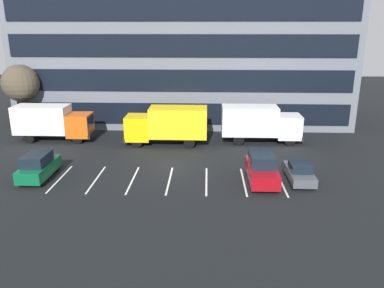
{
  "coord_description": "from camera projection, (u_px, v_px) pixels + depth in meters",
  "views": [
    {
      "loc": [
        2.78,
        -29.69,
        11.25
      ],
      "look_at": [
        1.52,
        2.0,
        1.4
      ],
      "focal_mm": 36.0,
      "sensor_mm": 36.0,
      "label": 1
    }
  ],
  "objects": [
    {
      "name": "box_truck_orange",
      "position": [
        52.0,
        121.0,
        38.57
      ],
      "size": [
        7.72,
        2.55,
        3.58
      ],
      "color": "#D85914",
      "rests_on": "ground_plane"
    },
    {
      "name": "box_truck_white",
      "position": [
        259.0,
        122.0,
        37.93
      ],
      "size": [
        7.87,
        2.6,
        3.65
      ],
      "color": "white",
      "rests_on": "ground_plane"
    },
    {
      "name": "bare_tree",
      "position": [
        21.0,
        83.0,
        40.72
      ],
      "size": [
        3.89,
        3.89,
        7.29
      ],
      "color": "#473323",
      "rests_on": "ground_plane"
    },
    {
      "name": "sedan_charcoal",
      "position": [
        299.0,
        172.0,
        28.74
      ],
      "size": [
        1.71,
        4.08,
        1.46
      ],
      "color": "#474C51",
      "rests_on": "ground_plane"
    },
    {
      "name": "lot_markings",
      "position": [
        169.0,
        180.0,
        29.05
      ],
      "size": [
        16.94,
        5.4,
        0.01
      ],
      "color": "silver",
      "rests_on": "ground_plane"
    },
    {
      "name": "suv_forest",
      "position": [
        39.0,
        166.0,
        29.23
      ],
      "size": [
        1.87,
        4.4,
        1.99
      ],
      "color": "#0C5933",
      "rests_on": "ground_plane"
    },
    {
      "name": "box_truck_yellow_all",
      "position": [
        168.0,
        124.0,
        37.2
      ],
      "size": [
        7.99,
        2.65,
        3.71
      ],
      "color": "yellow",
      "rests_on": "ground_plane"
    },
    {
      "name": "office_building",
      "position": [
        185.0,
        44.0,
        46.23
      ],
      "size": [
        37.68,
        13.55,
        18.0
      ],
      "color": "slate",
      "rests_on": "ground_plane"
    },
    {
      "name": "suv_maroon",
      "position": [
        262.0,
        169.0,
        28.51
      ],
      "size": [
        2.03,
        4.8,
        2.17
      ],
      "color": "maroon",
      "rests_on": "ground_plane"
    },
    {
      "name": "ground_plane",
      "position": [
        173.0,
        167.0,
        31.77
      ],
      "size": [
        120.0,
        120.0,
        0.0
      ],
      "primitive_type": "plane",
      "color": "black"
    }
  ]
}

